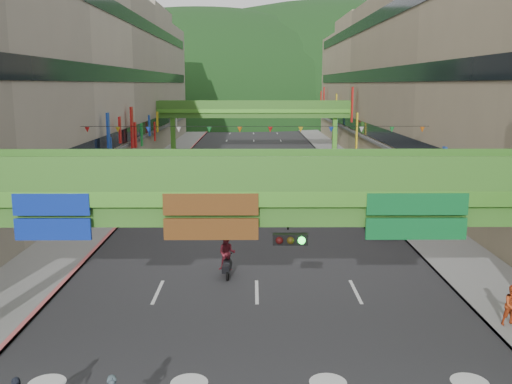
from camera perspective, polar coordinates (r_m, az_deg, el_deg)
road_slab at (r=63.27m, az=-0.17°, el=2.31°), size 18.00×140.00×0.02m
sidewalk_left at (r=64.18m, az=-10.05°, el=2.32°), size 4.00×140.00×0.15m
sidewalk_right at (r=64.24m, az=9.70°, el=2.34°), size 4.00×140.00×0.15m
curb_left at (r=63.88m, az=-8.37°, el=2.35°), size 0.20×140.00×0.18m
curb_right at (r=63.93m, az=8.02°, el=2.37°), size 0.20×140.00×0.18m
building_row_left at (r=65.33m, az=-17.31°, el=10.42°), size 12.80×95.00×19.00m
building_row_right at (r=65.43m, az=16.93°, el=10.44°), size 12.80×95.00×19.00m
overpass_near at (r=18.46m, az=3.13°, el=-2.11°), size 28.00×12.27×7.10m
overpass_far at (r=77.68m, az=-0.21°, el=7.88°), size 28.00×2.20×7.10m
hill_left at (r=173.46m, az=-5.29°, el=7.65°), size 168.00×140.00×112.00m
hill_right at (r=194.44m, az=7.17°, el=7.94°), size 208.00×176.00×128.00m
bunting_string at (r=42.71m, az=-0.10°, el=6.26°), size 26.00×0.36×0.47m
scooter_rider_mid at (r=27.96m, az=-2.92°, el=-6.40°), size 0.89×1.60×2.07m
scooter_rider_far at (r=47.00m, az=-0.73°, el=0.54°), size 0.88×1.57×1.94m
parked_scooter_row at (r=40.06m, az=11.17°, el=-2.12°), size 1.60×9.41×1.08m
car_silver at (r=58.14m, az=-4.79°, el=2.20°), size 2.16×4.37×1.38m
car_yellow at (r=68.81m, az=-0.35°, el=3.57°), size 1.98×4.18×1.38m
pedestrian_dark at (r=40.91m, az=13.79°, el=-1.37°), size 1.15×0.61×1.87m
pedestrian_blue at (r=44.87m, az=14.10°, el=-0.37°), size 0.87×0.58×1.80m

